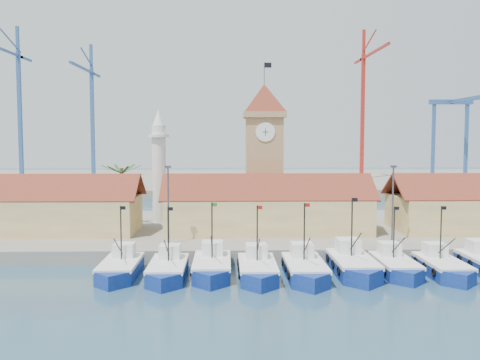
{
  "coord_description": "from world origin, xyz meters",
  "views": [
    {
      "loc": [
        -5.4,
        -49.1,
        13.63
      ],
      "look_at": [
        -3.59,
        18.0,
        8.4
      ],
      "focal_mm": 40.0,
      "sensor_mm": 36.0,
      "label": 1
    }
  ],
  "objects_px": {
    "boat_5": "(354,267)",
    "minaret": "(159,166)",
    "clock_tower": "(264,150)",
    "boat_0": "(120,269)"
  },
  "relations": [
    {
      "from": "boat_5",
      "to": "minaret",
      "type": "distance_m",
      "value": 34.62
    },
    {
      "from": "clock_tower",
      "to": "minaret",
      "type": "xyz_separation_m",
      "value": [
        -15.0,
        2.0,
        -2.23
      ]
    },
    {
      "from": "clock_tower",
      "to": "minaret",
      "type": "height_order",
      "value": "clock_tower"
    },
    {
      "from": "clock_tower",
      "to": "minaret",
      "type": "relative_size",
      "value": 1.39
    },
    {
      "from": "clock_tower",
      "to": "boat_0",
      "type": "bearing_deg",
      "value": -124.49
    },
    {
      "from": "boat_0",
      "to": "boat_5",
      "type": "distance_m",
      "value": 23.22
    },
    {
      "from": "boat_0",
      "to": "minaret",
      "type": "height_order",
      "value": "minaret"
    },
    {
      "from": "clock_tower",
      "to": "minaret",
      "type": "bearing_deg",
      "value": 172.39
    },
    {
      "from": "clock_tower",
      "to": "minaret",
      "type": "distance_m",
      "value": 15.3
    },
    {
      "from": "boat_5",
      "to": "minaret",
      "type": "xyz_separation_m",
      "value": [
        -22.37,
        24.88,
        8.89
      ]
    }
  ]
}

